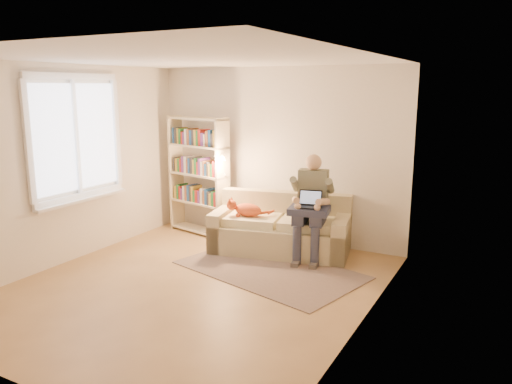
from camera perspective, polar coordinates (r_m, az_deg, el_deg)
The scene contains 14 objects.
floor at distance 6.00m, azimuth -7.24°, elevation -10.75°, with size 4.50×4.50×0.00m, color olive.
ceiling at distance 5.55m, azimuth -7.96°, elevation 14.88°, with size 4.00×4.50×0.02m, color white.
wall_left at distance 6.98m, azimuth -21.06°, elevation 2.86°, with size 0.02×4.50×2.60m, color silver.
wall_right at distance 4.76m, azimuth 12.35°, elevation -0.51°, with size 0.02×4.50×2.60m, color silver.
wall_back at distance 7.55m, azimuth 2.45°, elevation 4.27°, with size 4.00×0.02×2.60m, color silver.
wall_front at distance 4.07m, azimuth -26.40°, elevation -3.61°, with size 4.00×0.02×2.60m, color silver.
window at distance 7.06m, azimuth -19.60°, elevation 3.68°, with size 0.12×1.52×1.69m.
sofa at distance 7.11m, azimuth 2.87°, elevation -4.50°, with size 2.05×1.24×0.81m.
person at distance 6.76m, azimuth 6.33°, elevation -1.08°, with size 0.51×0.69×1.42m.
cat at distance 7.03m, azimuth -1.00°, elevation -1.98°, with size 0.60×0.30×0.23m.
blanket at distance 6.64m, azimuth 6.07°, elevation -2.08°, with size 0.52×0.43×0.09m, color #272C45.
laptop at distance 6.63m, azimuth 6.11°, elevation -1.21°, with size 0.35×0.33×0.25m.
bookshelf at distance 7.89m, azimuth -6.59°, elevation 2.53°, with size 1.22×0.58×1.86m.
rug at distance 6.47m, azimuth 1.55°, elevation -8.87°, with size 2.29×1.35×0.01m, color #7C675A.
Camera 1 is at (3.25, -4.49, 2.30)m, focal length 35.00 mm.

